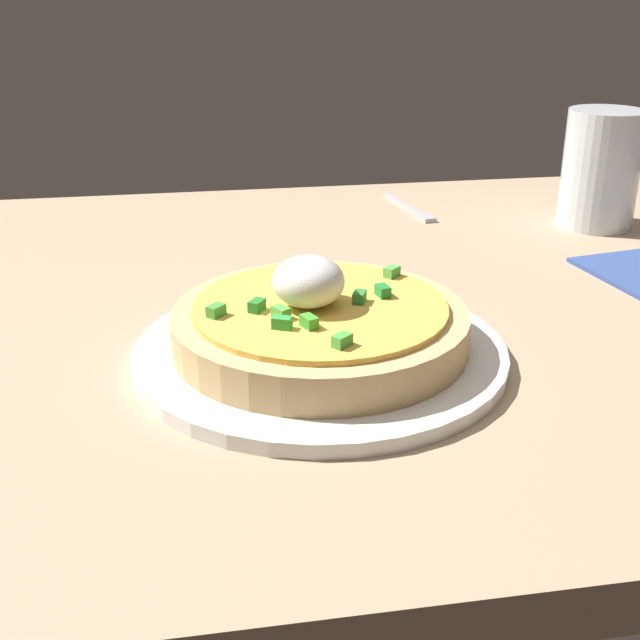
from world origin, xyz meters
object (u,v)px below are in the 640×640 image
at_px(cup_near, 600,174).
at_px(pizza, 319,323).
at_px(fork, 412,209).
at_px(plate, 320,352).

bearing_deg(cup_near, pizza, -141.75).
distance_m(pizza, cup_near, 0.45).
bearing_deg(pizza, fork, 64.95).
height_order(plate, pizza, pizza).
xyz_separation_m(cup_near, fork, (-0.18, 0.09, -0.06)).
bearing_deg(pizza, plate, 3.89).
bearing_deg(plate, cup_near, 38.29).
relative_size(pizza, fork, 1.75).
xyz_separation_m(pizza, fork, (0.17, 0.37, -0.03)).
xyz_separation_m(pizza, cup_near, (0.36, 0.28, 0.03)).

